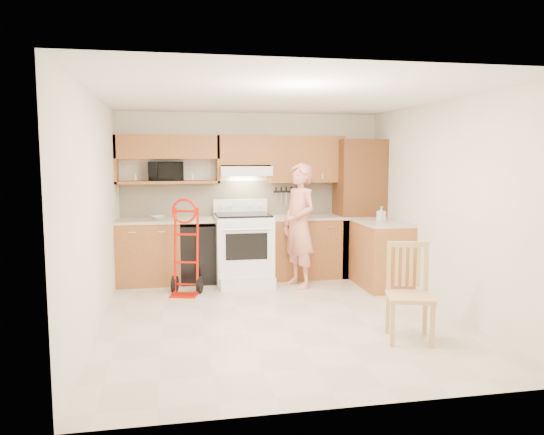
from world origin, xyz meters
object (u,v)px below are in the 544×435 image
object	(u,v)px
hand_truck	(185,252)
dining_chair	(410,293)
range	(244,242)
person	(299,226)
microwave	(166,171)

from	to	relation	value
hand_truck	dining_chair	bearing A→B (deg)	-30.41
range	dining_chair	size ratio (longest dim) A/B	1.23
person	hand_truck	xyz separation A→B (m)	(-1.60, -0.14, -0.29)
range	person	world-z (taller)	person
dining_chair	hand_truck	bearing A→B (deg)	150.48
microwave	person	distance (m)	2.11
range	dining_chair	bearing A→B (deg)	-64.31
hand_truck	dining_chair	xyz separation A→B (m)	(2.16, -2.21, -0.09)
microwave	dining_chair	xyz separation A→B (m)	(2.39, -3.09, -1.14)
range	dining_chair	distance (m)	3.01
range	hand_truck	world-z (taller)	range
microwave	hand_truck	distance (m)	1.38
person	dining_chair	xyz separation A→B (m)	(0.56, -2.35, -0.39)
dining_chair	range	bearing A→B (deg)	131.84
microwave	hand_truck	bearing A→B (deg)	-74.65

